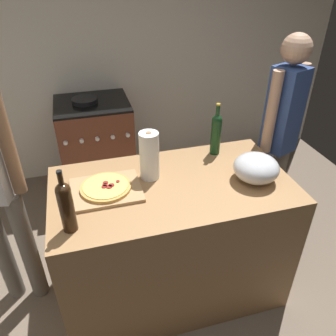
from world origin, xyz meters
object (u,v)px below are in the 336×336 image
Objects in this scene: pizza at (106,187)px; stove at (97,146)px; wine_bottle_clear at (66,205)px; mixing_bowl at (256,168)px; paper_towel_roll at (149,156)px; person_in_red at (279,134)px; wine_bottle_green at (216,132)px.

stove is (0.03, 1.38, -0.48)m from pizza.
wine_bottle_clear is 0.36× the size of stove.
mixing_bowl is at bearing -8.04° from pizza.
paper_towel_roll is at bearing -79.24° from stove.
person_in_red reaches higher than wine_bottle_clear.
person_in_red is (1.52, 0.58, -0.12)m from wine_bottle_clear.
mixing_bowl is at bearing -134.65° from person_in_red.
wine_bottle_clear is at bearing -152.53° from wine_bottle_green.
mixing_bowl is 0.76× the size of wine_bottle_green.
paper_towel_roll is at bearing 35.25° from wine_bottle_clear.
pizza is 0.82m from wine_bottle_green.
pizza is at bearing -91.25° from stove.
mixing_bowl is 0.64m from paper_towel_roll.
wine_bottle_clear is (-1.09, -0.14, 0.07)m from mixing_bowl.
wine_bottle_green is (-0.11, 0.37, 0.07)m from mixing_bowl.
stove is at bearing 100.76° from paper_towel_roll.
wine_bottle_clear is at bearing -127.83° from pizza.
mixing_bowl is at bearing -73.39° from wine_bottle_green.
pizza is 0.36m from wine_bottle_clear.
paper_towel_roll is 1.45m from stove.
wine_bottle_clear reaches higher than mixing_bowl.
pizza is 1.07× the size of mixing_bowl.
pizza is 1.35m from person_in_red.
person_in_red is at bearing 7.98° from wine_bottle_green.
wine_bottle_green reaches higher than pizza.
person_in_red reaches higher than mixing_bowl.
mixing_bowl is 0.62m from person_in_red.
pizza is 0.89m from mixing_bowl.
paper_towel_roll is 0.52m from wine_bottle_green.
stove is (-0.85, 1.50, -0.53)m from mixing_bowl.
paper_towel_roll is 0.88× the size of wine_bottle_clear.
wine_bottle_green is (0.77, 0.24, 0.13)m from pizza.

